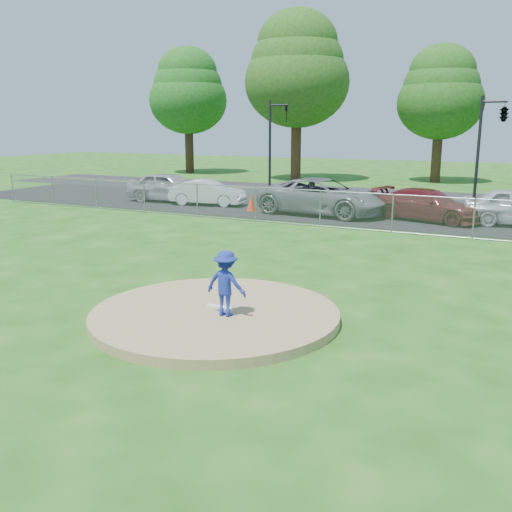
% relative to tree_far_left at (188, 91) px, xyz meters
% --- Properties ---
extents(ground, '(120.00, 120.00, 0.00)m').
position_rel_tree_far_left_xyz_m(ground, '(22.00, -23.00, -7.06)').
color(ground, '#1A4E11').
rests_on(ground, ground).
extents(pitchers_mound, '(5.40, 5.40, 0.20)m').
position_rel_tree_far_left_xyz_m(pitchers_mound, '(22.00, -33.00, -6.96)').
color(pitchers_mound, '#988053').
rests_on(pitchers_mound, ground).
extents(pitching_rubber, '(0.60, 0.15, 0.04)m').
position_rel_tree_far_left_xyz_m(pitching_rubber, '(22.00, -32.80, -6.84)').
color(pitching_rubber, white).
rests_on(pitching_rubber, pitchers_mound).
extents(chain_link_fence, '(40.00, 0.06, 1.50)m').
position_rel_tree_far_left_xyz_m(chain_link_fence, '(22.00, -21.00, -6.31)').
color(chain_link_fence, gray).
rests_on(chain_link_fence, ground).
extents(parking_lot, '(50.00, 8.00, 0.01)m').
position_rel_tree_far_left_xyz_m(parking_lot, '(22.00, -16.50, -7.05)').
color(parking_lot, black).
rests_on(parking_lot, ground).
extents(street, '(60.00, 7.00, 0.01)m').
position_rel_tree_far_left_xyz_m(street, '(22.00, -9.00, -7.06)').
color(street, black).
rests_on(street, ground).
extents(tree_far_left, '(6.72, 6.72, 10.74)m').
position_rel_tree_far_left_xyz_m(tree_far_left, '(0.00, 0.00, 0.00)').
color(tree_far_left, '#331E12').
rests_on(tree_far_left, ground).
extents(tree_left, '(7.84, 7.84, 12.53)m').
position_rel_tree_far_left_xyz_m(tree_left, '(11.00, -2.00, 1.18)').
color(tree_left, '#3A2215').
rests_on(tree_left, ground).
extents(tree_center, '(6.16, 6.16, 9.84)m').
position_rel_tree_far_left_xyz_m(tree_center, '(21.00, 1.00, -0.59)').
color(tree_center, '#3A2515').
rests_on(tree_center, ground).
extents(traffic_signal_left, '(1.28, 0.20, 5.60)m').
position_rel_tree_far_left_xyz_m(traffic_signal_left, '(13.24, -11.00, -3.70)').
color(traffic_signal_left, black).
rests_on(traffic_signal_left, ground).
extents(traffic_signal_center, '(1.42, 2.48, 5.60)m').
position_rel_tree_far_left_xyz_m(traffic_signal_center, '(25.97, -11.00, -2.45)').
color(traffic_signal_center, black).
rests_on(traffic_signal_center, ground).
extents(pitcher, '(0.91, 0.53, 1.40)m').
position_rel_tree_far_left_xyz_m(pitcher, '(22.38, -33.18, -6.16)').
color(pitcher, '#1B2B97').
rests_on(pitcher, pitchers_mound).
extents(traffic_cone, '(0.41, 0.41, 0.80)m').
position_rel_tree_far_left_xyz_m(traffic_cone, '(15.39, -18.25, -6.65)').
color(traffic_cone, '#FF470D').
rests_on(traffic_cone, parking_lot).
extents(parked_car_silver, '(4.84, 2.22, 1.61)m').
position_rel_tree_far_left_xyz_m(parked_car_silver, '(9.78, -17.21, -6.25)').
color(parked_car_silver, '#A7A7AB').
rests_on(parked_car_silver, parking_lot).
extents(parked_car_white, '(4.17, 2.05, 1.32)m').
position_rel_tree_far_left_xyz_m(parked_car_white, '(12.41, -17.45, -6.39)').
color(parked_car_white, silver).
rests_on(parked_car_white, parking_lot).
extents(parked_car_gray, '(6.36, 3.44, 1.69)m').
position_rel_tree_far_left_xyz_m(parked_car_gray, '(18.96, -17.87, -6.20)').
color(parked_car_gray, gray).
rests_on(parked_car_gray, parking_lot).
extents(parked_car_darkred, '(5.13, 3.11, 1.39)m').
position_rel_tree_far_left_xyz_m(parked_car_darkred, '(23.73, -17.49, -6.36)').
color(parked_car_darkred, maroon).
rests_on(parked_car_darkred, parking_lot).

